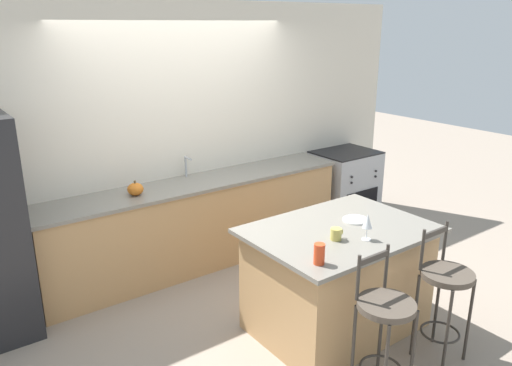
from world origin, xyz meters
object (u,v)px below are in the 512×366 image
object	(u,v)px
dinner_plate	(355,220)
pumpkin_decoration	(135,189)
bar_stool_near	(385,320)
wine_glass	(367,222)
coffee_mug	(336,234)
oven_range	(344,186)
bar_stool_far	(445,288)
tumbler_cup	(319,254)

from	to	relation	value
dinner_plate	pumpkin_decoration	bearing A→B (deg)	127.45
bar_stool_near	dinner_plate	distance (m)	1.05
wine_glass	coffee_mug	world-z (taller)	wine_glass
oven_range	wine_glass	xyz separation A→B (m)	(-1.79, -1.95, 0.59)
wine_glass	pumpkin_decoration	xyz separation A→B (m)	(-1.03, 1.94, -0.06)
bar_stool_far	pumpkin_decoration	xyz separation A→B (m)	(-1.37, 2.43, 0.39)
bar_stool_near	tumbler_cup	xyz separation A→B (m)	(-0.21, 0.42, 0.38)
dinner_plate	coffee_mug	distance (m)	0.44
wine_glass	tumbler_cup	distance (m)	0.58
wine_glass	coffee_mug	xyz separation A→B (m)	(-0.19, 0.13, -0.10)
bar_stool_far	tumbler_cup	size ratio (longest dim) A/B	7.14
pumpkin_decoration	wine_glass	bearing A→B (deg)	-62.02
oven_range	pumpkin_decoration	bearing A→B (deg)	-179.82
dinner_plate	tumbler_cup	world-z (taller)	tumbler_cup
oven_range	pumpkin_decoration	distance (m)	2.86
dinner_plate	wine_glass	size ratio (longest dim) A/B	1.05
wine_glass	coffee_mug	size ratio (longest dim) A/B	1.77
oven_range	dinner_plate	size ratio (longest dim) A/B	4.28
bar_stool_near	tumbler_cup	size ratio (longest dim) A/B	7.14
coffee_mug	tumbler_cup	xyz separation A→B (m)	(-0.38, -0.22, 0.03)
tumbler_cup	wine_glass	bearing A→B (deg)	8.36
oven_range	dinner_plate	world-z (taller)	oven_range
dinner_plate	wine_glass	distance (m)	0.40
bar_stool_near	coffee_mug	xyz separation A→B (m)	(0.16, 0.64, 0.35)
oven_range	bar_stool_far	world-z (taller)	bar_stool_far
pumpkin_decoration	oven_range	bearing A→B (deg)	0.18
dinner_plate	tumbler_cup	distance (m)	0.88
bar_stool_near	wine_glass	bearing A→B (deg)	55.13
oven_range	bar_stool_near	bearing A→B (deg)	-131.04
oven_range	bar_stool_near	size ratio (longest dim) A/B	0.87
oven_range	bar_stool_far	distance (m)	2.84
dinner_plate	bar_stool_far	bearing A→B (deg)	-81.49
bar_stool_far	tumbler_cup	bearing A→B (deg)	155.62
oven_range	pumpkin_decoration	world-z (taller)	pumpkin_decoration
dinner_plate	pumpkin_decoration	world-z (taller)	pumpkin_decoration
dinner_plate	tumbler_cup	size ratio (longest dim) A/B	1.46
bar_stool_far	dinner_plate	size ratio (longest dim) A/B	4.90
bar_stool_near	pumpkin_decoration	xyz separation A→B (m)	(-0.68, 2.45, 0.39)
tumbler_cup	pumpkin_decoration	distance (m)	2.08
wine_glass	coffee_mug	bearing A→B (deg)	144.30
bar_stool_near	pumpkin_decoration	size ratio (longest dim) A/B	6.98
bar_stool_far	pumpkin_decoration	size ratio (longest dim) A/B	6.98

